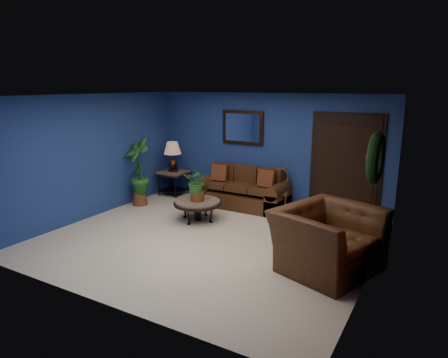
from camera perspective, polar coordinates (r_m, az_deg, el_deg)
The scene contains 18 objects.
floor at distance 7.20m, azimuth -2.22°, elevation -8.49°, with size 5.50×5.50×0.00m, color beige.
wall_back at distance 9.01m, azimuth 6.17°, elevation 4.17°, with size 5.50×0.04×2.50m, color navy.
wall_left at distance 8.59m, azimuth -18.08°, elevation 3.13°, with size 0.04×5.00×2.50m, color navy.
wall_right_brick at distance 5.89m, azimuth 21.01°, elevation -1.59°, with size 0.04×5.00×2.50m, color maroon.
ceiling at distance 6.69m, azimuth -2.41°, elevation 11.81°, with size 5.50×5.00×0.02m, color white.
crown_molding at distance 5.73m, azimuth 21.70°, elevation 9.93°, with size 0.03×5.00×0.14m, color white.
wall_mirror at distance 9.17m, azimuth 2.68°, elevation 7.36°, with size 1.02×0.06×0.77m, color #402211.
closet_door at distance 8.49m, azimuth 16.93°, elevation 1.71°, with size 1.44×0.06×2.18m, color black.
wreath at distance 5.86m, azimuth 20.87°, elevation 2.85°, with size 0.72×0.72×0.16m, color black.
sofa at distance 8.99m, azimuth 2.85°, elevation -2.02°, with size 2.00×0.86×0.90m.
coffee_table at distance 8.04m, azimuth -3.81°, elevation -3.49°, with size 0.96×0.96×0.41m.
end_table at distance 9.93m, azimuth -7.25°, elevation 0.32°, with size 0.65×0.65×0.59m.
table_lamp at distance 9.82m, azimuth -7.35°, elevation 3.71°, with size 0.42×0.42×0.70m.
side_chair at distance 8.64m, azimuth 7.86°, elevation -1.18°, with size 0.49×0.49×0.93m.
armchair at distance 6.11m, azimuth 14.56°, elevation -8.36°, with size 1.43×1.25×0.93m, color #4D2D16.
coffee_plant at distance 7.93m, azimuth -3.86°, elevation -0.56°, with size 0.61×0.57×0.67m.
floor_plant at distance 6.93m, azimuth 18.14°, elevation -6.81°, with size 0.39×0.35×0.74m.
tall_plant at distance 9.14m, azimuth -12.12°, elevation 1.41°, with size 0.78×0.64×1.54m.
Camera 1 is at (3.55, -5.66, 2.68)m, focal length 32.00 mm.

